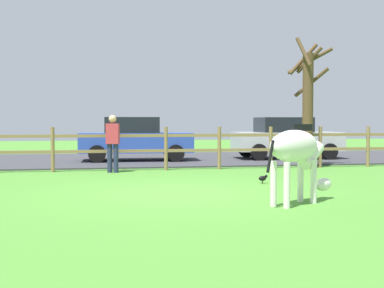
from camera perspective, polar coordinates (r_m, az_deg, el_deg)
name	(u,v)px	position (r m, az deg, el deg)	size (l,w,h in m)	color
ground_plane	(176,193)	(10.84, -1.76, -5.28)	(60.00, 60.00, 0.00)	#47842D
parking_asphalt	(138,159)	(20.03, -5.90, -1.66)	(28.00, 7.40, 0.05)	#38383D
paddock_fence	(138,146)	(15.69, -5.81, -0.21)	(21.45, 0.11, 1.30)	olive
bare_tree	(308,103)	(16.78, 12.39, 4.39)	(1.43, 1.40, 4.04)	#513A23
zebra	(297,152)	(9.44, 11.27, -0.83)	(1.69, 1.26, 1.41)	white
crow_on_grass	(263,178)	(12.53, 7.67, -3.67)	(0.21, 0.10, 0.20)	black
parked_car_blue	(135,138)	(19.09, -6.20, 0.60)	(4.07, 2.02, 1.56)	#2D4CAD
parked_car_silver	(286,138)	(20.36, 10.11, 0.69)	(4.04, 1.96, 1.56)	#B7BABF
visitor_near_fence	(113,141)	(15.16, -8.56, 0.34)	(0.40, 0.30, 1.64)	#232847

